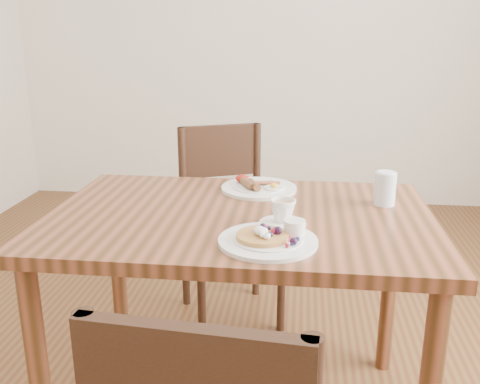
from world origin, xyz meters
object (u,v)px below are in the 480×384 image
Objects in this scene: teacup_saucer at (283,214)px; chair_far at (228,214)px; pancake_plate at (270,238)px; breakfast_plate at (258,187)px; dining_table at (240,243)px; water_glass at (385,189)px.

chair_far is at bearing 109.14° from teacup_saucer.
pancake_plate is 0.50m from breakfast_plate.
breakfast_plate is at bearing 87.90° from chair_far.
pancake_plate reaches higher than dining_table.
pancake_plate is at bearing -64.86° from dining_table.
pancake_plate is (0.25, -0.94, 0.27)m from chair_far.
teacup_saucer is (0.10, -0.35, 0.02)m from breakfast_plate.
breakfast_plate reaches higher than dining_table.
teacup_saucer reaches higher than dining_table.
pancake_plate is (0.11, -0.23, 0.11)m from dining_table.
breakfast_plate is 1.93× the size of teacup_saucer.
breakfast_plate is at bearing 82.64° from dining_table.
water_glass is at bearing 113.42° from chair_far.
pancake_plate is at bearing 81.62° from chair_far.
water_glass reaches higher than dining_table.
dining_table is 0.21m from teacup_saucer.
breakfast_plate is at bearing 98.68° from pancake_plate.
pancake_plate is at bearing -101.35° from teacup_saucer.
dining_table is 11.02× the size of water_glass.
chair_far is 0.88m from water_glass.
teacup_saucer is at bearing -33.10° from dining_table.
chair_far reaches higher than water_glass.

